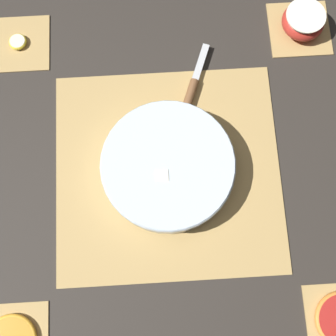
{
  "coord_description": "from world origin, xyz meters",
  "views": [
    {
      "loc": [
        -0.01,
        -0.22,
        0.89
      ],
      "look_at": [
        0.0,
        0.0,
        0.03
      ],
      "focal_mm": 50.0,
      "sensor_mm": 36.0,
      "label": 1
    }
  ],
  "objects": [
    {
      "name": "bamboo_mat_center",
      "position": [
        0.0,
        0.0,
        0.0
      ],
      "size": [
        0.44,
        0.42,
        0.01
      ],
      "color": "tan",
      "rests_on": "ground_plane"
    },
    {
      "name": "ground_plane",
      "position": [
        0.0,
        0.0,
        0.0
      ],
      "size": [
        6.0,
        6.0,
        0.0
      ],
      "primitive_type": "plane",
      "color": "#2D2823"
    },
    {
      "name": "coaster_mat_far_left",
      "position": [
        -0.3,
        0.29,
        0.0
      ],
      "size": [
        0.13,
        0.13,
        0.01
      ],
      "color": "tan",
      "rests_on": "ground_plane"
    },
    {
      "name": "apple_half",
      "position": [
        0.3,
        0.29,
        0.03
      ],
      "size": [
        0.09,
        0.09,
        0.05
      ],
      "color": "#B72D23",
      "rests_on": "coaster_mat_far_right"
    },
    {
      "name": "coaster_mat_far_right",
      "position": [
        0.3,
        0.29,
        0.0
      ],
      "size": [
        0.13,
        0.13,
        0.01
      ],
      "color": "tan",
      "rests_on": "ground_plane"
    },
    {
      "name": "banana_coin_single",
      "position": [
        -0.3,
        0.29,
        0.01
      ],
      "size": [
        0.04,
        0.04,
        0.01
      ],
      "color": "#F7EFC6",
      "rests_on": "coaster_mat_far_left"
    },
    {
      "name": "fruit_salad_bowl",
      "position": [
        -0.0,
        0.0,
        0.04
      ],
      "size": [
        0.25,
        0.25,
        0.06
      ],
      "color": "silver",
      "rests_on": "bamboo_mat_center"
    },
    {
      "name": "paring_knife",
      "position": [
        0.06,
        0.16,
        0.01
      ],
      "size": [
        0.06,
        0.14,
        0.02
      ],
      "color": "silver",
      "rests_on": "bamboo_mat_center"
    }
  ]
}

